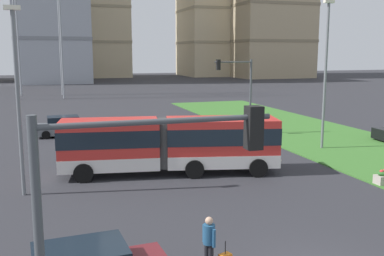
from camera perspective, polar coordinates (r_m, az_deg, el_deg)
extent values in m
cube|color=red|center=(24.55, 3.81, -1.71)|extent=(6.42, 3.84, 2.55)
cube|color=silver|center=(24.75, 3.79, -3.81)|extent=(6.44, 3.87, 0.70)
cube|color=#19232D|center=(24.47, 3.82, -0.73)|extent=(6.47, 3.89, 0.90)
cube|color=red|center=(24.22, -10.53, -2.01)|extent=(5.54, 3.33, 2.55)
cube|color=silver|center=(24.43, -10.47, -4.14)|extent=(5.57, 3.35, 0.70)
cube|color=#19232D|center=(24.14, -10.56, -1.02)|extent=(5.59, 3.37, 0.90)
cylinder|color=#383838|center=(24.31, -3.21, -1.82)|extent=(2.40, 2.40, 2.45)
cylinder|color=black|center=(26.33, 7.27, -3.72)|extent=(1.04, 0.51, 1.00)
cylinder|color=black|center=(23.96, 8.49, -5.09)|extent=(1.04, 0.51, 1.00)
cylinder|color=black|center=(25.86, -0.14, -3.88)|extent=(1.04, 0.51, 1.00)
cylinder|color=black|center=(23.44, 0.33, -5.31)|extent=(1.04, 0.51, 1.00)
cylinder|color=black|center=(25.79, -13.26, -4.19)|extent=(1.03, 0.44, 1.00)
cylinder|color=black|center=(23.38, -13.74, -5.64)|extent=(1.03, 0.44, 1.00)
sphere|color=#F9EFC6|center=(26.21, 10.06, -3.18)|extent=(0.24, 0.24, 0.24)
sphere|color=#F9EFC6|center=(24.52, 11.11, -4.10)|extent=(0.24, 0.24, 0.24)
cylinder|color=black|center=(36.69, 22.82, -0.89)|extent=(0.65, 0.27, 0.64)
cube|color=slate|center=(36.71, -15.92, -0.08)|extent=(4.43, 1.88, 0.80)
cube|color=black|center=(36.59, -16.20, 0.99)|extent=(2.41, 1.72, 0.60)
cylinder|color=black|center=(37.74, -13.71, -0.13)|extent=(0.64, 0.23, 0.64)
cylinder|color=black|center=(35.97, -13.43, -0.59)|extent=(0.64, 0.23, 0.64)
cylinder|color=black|center=(37.59, -18.26, -0.38)|extent=(0.64, 0.23, 0.64)
cylinder|color=black|center=(35.82, -18.21, -0.85)|extent=(0.64, 0.23, 0.64)
cylinder|color=black|center=(14.04, 1.91, -16.13)|extent=(0.16, 0.16, 0.90)
cylinder|color=#23517A|center=(13.66, 2.19, -13.44)|extent=(0.36, 0.36, 0.60)
sphere|color=tan|center=(13.50, 2.20, -11.80)|extent=(0.24, 0.24, 0.24)
cylinder|color=#23517A|center=(13.85, 1.56, -13.32)|extent=(0.10, 0.10, 0.55)
cylinder|color=#23517A|center=(13.51, 2.84, -13.95)|extent=(0.10, 0.10, 0.55)
cylinder|color=black|center=(13.80, 4.29, -15.02)|extent=(0.03, 0.03, 0.40)
sphere|color=red|center=(24.08, 23.13, -5.16)|extent=(0.20, 0.20, 0.20)
cylinder|color=#474C51|center=(7.57, -4.09, 0.83)|extent=(4.11, 0.10, 0.10)
cube|color=black|center=(8.20, 7.91, 0.03)|extent=(0.28, 0.28, 0.80)
sphere|color=red|center=(8.16, 7.95, 1.76)|extent=(0.16, 0.16, 0.16)
sphere|color=yellow|center=(8.20, 7.91, -0.04)|extent=(0.16, 0.16, 0.16)
sphere|color=green|center=(8.25, 7.87, -1.82)|extent=(0.16, 0.16, 0.16)
cylinder|color=#474C51|center=(35.96, 7.51, 3.92)|extent=(0.16, 0.16, 6.02)
cylinder|color=#474C51|center=(35.15, 5.31, 8.42)|extent=(3.09, 0.10, 0.10)
cube|color=black|center=(34.68, 3.39, 8.10)|extent=(0.28, 0.28, 0.80)
sphere|color=red|center=(34.67, 3.39, 8.51)|extent=(0.16, 0.16, 0.16)
sphere|color=yellow|center=(34.68, 3.39, 8.08)|extent=(0.16, 0.16, 0.16)
sphere|color=green|center=(34.69, 3.39, 7.65)|extent=(0.16, 0.16, 0.16)
cylinder|color=slate|center=(21.53, -21.35, 2.69)|extent=(0.18, 0.18, 8.38)
cube|color=white|center=(21.48, -22.08, 14.11)|extent=(0.70, 0.28, 0.20)
cylinder|color=slate|center=(31.26, 16.70, 6.16)|extent=(0.18, 0.18, 9.73)
cube|color=white|center=(31.38, 17.15, 15.24)|extent=(0.70, 0.28, 0.20)
cube|color=gray|center=(105.38, -17.46, 10.78)|extent=(15.60, 19.73, 0.70)
cube|color=#9C8D6E|center=(124.37, -11.64, 10.70)|extent=(14.51, 15.12, 0.70)
cube|color=#9C8D6E|center=(124.87, -11.78, 14.78)|extent=(14.51, 15.12, 0.70)
cube|color=#9C8D6E|center=(128.90, 2.87, 10.86)|extent=(17.92, 17.87, 0.70)
cube|color=#9C8D6E|center=(129.40, 2.90, 14.80)|extent=(17.92, 17.87, 0.70)
cube|color=#85765B|center=(121.75, 9.87, 10.89)|extent=(19.39, 16.72, 0.70)
cube|color=#85765B|center=(122.30, 10.00, 15.15)|extent=(19.39, 16.72, 0.70)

